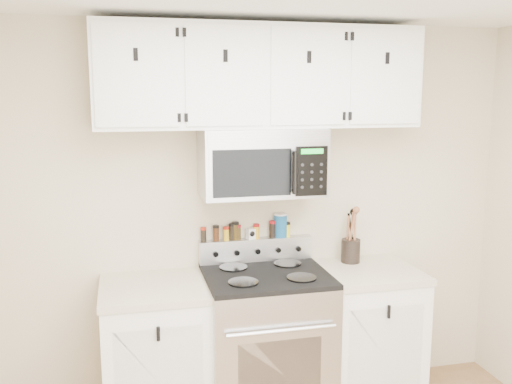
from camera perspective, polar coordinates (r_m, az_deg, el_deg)
back_wall at (r=3.79m, az=-0.13°, el=-2.34°), size 3.50×0.01×2.50m
range at (r=3.74m, az=1.03°, el=-14.86°), size 0.76×0.65×1.10m
base_cabinet_left at (r=3.68m, az=-9.95°, el=-15.92°), size 0.64×0.62×0.92m
base_cabinet_right at (r=3.99m, az=10.89°, el=-13.84°), size 0.64×0.62×0.92m
microwave at (r=3.55m, az=0.58°, el=3.02°), size 0.76×0.44×0.42m
upper_cabinets at (r=3.55m, az=0.49°, el=11.45°), size 2.00×0.35×0.62m
utensil_crock at (r=3.92m, az=9.45°, el=-5.63°), size 0.13×0.13×0.37m
kitchen_timer at (r=3.78m, az=-0.48°, el=-4.18°), size 0.07×0.06×0.07m
salt_canister at (r=3.82m, az=2.46°, el=-3.33°), size 0.09×0.09×0.16m
spice_jar_0 at (r=3.72m, az=-5.28°, el=-4.25°), size 0.04×0.04×0.09m
spice_jar_1 at (r=3.73m, az=-4.02°, el=-4.11°), size 0.04×0.04×0.10m
spice_jar_2 at (r=3.74m, az=-3.00°, el=-4.16°), size 0.04×0.04×0.09m
spice_jar_3 at (r=3.75m, az=-2.44°, el=-3.99°), size 0.04×0.04×0.11m
spice_jar_4 at (r=3.75m, az=-2.07°, el=-3.90°), size 0.05×0.05×0.12m
spice_jar_5 at (r=3.76m, az=-1.78°, el=-4.04°), size 0.04×0.04×0.10m
spice_jar_6 at (r=3.78m, az=0.03°, el=-3.94°), size 0.04×0.04×0.10m
spice_jar_7 at (r=3.81m, az=1.65°, el=-3.73°), size 0.04×0.04×0.11m
spice_jar_8 at (r=3.82m, az=2.55°, el=-3.72°), size 0.04×0.04×0.11m
spice_jar_9 at (r=3.84m, az=3.15°, el=-3.74°), size 0.04×0.04×0.10m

